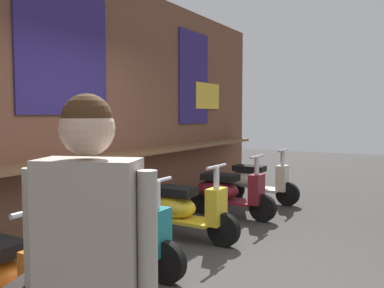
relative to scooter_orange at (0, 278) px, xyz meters
name	(u,v)px	position (x,y,z in m)	size (l,w,h in m)	color
market_stall_facade	(49,109)	(1.30, 0.94, 1.24)	(10.10, 0.61, 3.26)	brown
scooter_orange	(0,278)	(0.00, 0.00, 0.00)	(0.46, 1.40, 0.97)	orange
scooter_teal	(117,233)	(1.29, 0.00, 0.00)	(0.46, 1.40, 0.97)	#197075
scooter_yellow	(182,209)	(2.54, 0.00, 0.00)	(0.46, 1.40, 0.97)	gold
scooter_maroon	(227,192)	(3.86, 0.00, 0.00)	(0.46, 1.40, 0.97)	maroon
scooter_cream	(256,181)	(5.05, 0.00, 0.00)	(0.46, 1.40, 0.97)	beige
shopper_with_handbag	(86,254)	(-0.63, -1.46, 0.62)	(0.43, 0.65, 1.65)	gray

